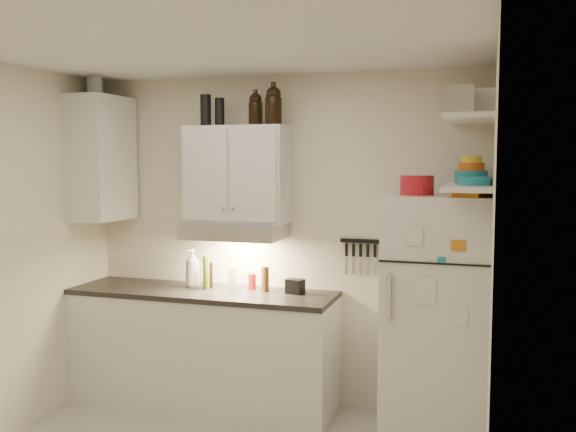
% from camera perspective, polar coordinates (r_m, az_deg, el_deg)
% --- Properties ---
extents(ceiling, '(3.20, 3.00, 0.02)m').
position_cam_1_polar(ceiling, '(3.74, -8.15, 15.33)').
color(ceiling, white).
rests_on(ceiling, ground).
extents(back_wall, '(3.20, 0.02, 2.60)m').
position_cam_1_polar(back_wall, '(5.12, -0.60, -2.14)').
color(back_wall, beige).
rests_on(back_wall, ground).
extents(right_wall, '(0.02, 3.00, 2.60)m').
position_cam_1_polar(right_wall, '(3.37, 17.76, -6.13)').
color(right_wall, beige).
rests_on(right_wall, ground).
extents(base_cabinet, '(2.10, 0.60, 0.88)m').
position_cam_1_polar(base_cabinet, '(5.21, -7.56, -11.72)').
color(base_cabinet, silver).
rests_on(base_cabinet, floor).
extents(countertop, '(2.10, 0.62, 0.04)m').
position_cam_1_polar(countertop, '(5.10, -7.62, -6.77)').
color(countertop, black).
rests_on(countertop, base_cabinet).
extents(upper_cabinet, '(0.80, 0.33, 0.75)m').
position_cam_1_polar(upper_cabinet, '(5.02, -4.49, 3.71)').
color(upper_cabinet, silver).
rests_on(upper_cabinet, back_wall).
extents(side_cabinet, '(0.33, 0.55, 1.00)m').
position_cam_1_polar(side_cabinet, '(5.43, -16.25, 4.94)').
color(side_cabinet, silver).
rests_on(side_cabinet, left_wall).
extents(range_hood, '(0.76, 0.46, 0.12)m').
position_cam_1_polar(range_hood, '(4.99, -4.74, -1.31)').
color(range_hood, silver).
rests_on(range_hood, back_wall).
extents(fridge, '(0.70, 0.68, 1.70)m').
position_cam_1_polar(fridge, '(4.62, 13.07, -8.75)').
color(fridge, silver).
rests_on(fridge, floor).
extents(shelf_hi, '(0.30, 0.95, 0.03)m').
position_cam_1_polar(shelf_hi, '(4.35, 15.94, 8.28)').
color(shelf_hi, silver).
rests_on(shelf_hi, right_wall).
extents(shelf_lo, '(0.30, 0.95, 0.03)m').
position_cam_1_polar(shelf_lo, '(4.34, 15.80, 2.48)').
color(shelf_lo, silver).
rests_on(shelf_lo, right_wall).
extents(knife_strip, '(0.42, 0.02, 0.03)m').
position_cam_1_polar(knife_strip, '(4.92, 7.08, -2.24)').
color(knife_strip, black).
rests_on(knife_strip, back_wall).
extents(dutch_oven, '(0.25, 0.25, 0.13)m').
position_cam_1_polar(dutch_oven, '(4.45, 11.38, 2.70)').
color(dutch_oven, '#AB141F').
rests_on(dutch_oven, fridge).
extents(book_stack, '(0.22, 0.25, 0.07)m').
position_cam_1_polar(book_stack, '(4.27, 15.81, 2.11)').
color(book_stack, orange).
rests_on(book_stack, fridge).
extents(spice_jar, '(0.06, 0.06, 0.09)m').
position_cam_1_polar(spice_jar, '(4.42, 14.50, 2.32)').
color(spice_jar, silver).
rests_on(spice_jar, fridge).
extents(stock_pot, '(0.31, 0.31, 0.18)m').
position_cam_1_polar(stock_pot, '(4.60, 15.25, 9.39)').
color(stock_pot, silver).
rests_on(stock_pot, shelf_hi).
extents(tin_a, '(0.19, 0.17, 0.17)m').
position_cam_1_polar(tin_a, '(4.35, 16.94, 9.60)').
color(tin_a, '#AAAAAD').
rests_on(tin_a, shelf_hi).
extents(tin_b, '(0.18, 0.18, 0.17)m').
position_cam_1_polar(tin_b, '(4.04, 14.93, 9.97)').
color(tin_b, '#AAAAAD').
rests_on(tin_b, shelf_hi).
extents(bowl_teal, '(0.22, 0.22, 0.09)m').
position_cam_1_polar(bowl_teal, '(4.60, 15.93, 3.35)').
color(bowl_teal, teal).
rests_on(bowl_teal, shelf_lo).
extents(bowl_orange, '(0.18, 0.18, 0.05)m').
position_cam_1_polar(bowl_orange, '(4.58, 15.97, 4.24)').
color(bowl_orange, '#C54E12').
rests_on(bowl_orange, bowl_teal).
extents(bowl_yellow, '(0.14, 0.14, 0.04)m').
position_cam_1_polar(bowl_yellow, '(4.58, 15.98, 4.85)').
color(bowl_yellow, yellow).
rests_on(bowl_yellow, bowl_orange).
extents(plates, '(0.27, 0.27, 0.05)m').
position_cam_1_polar(plates, '(4.29, 16.29, 2.99)').
color(plates, teal).
rests_on(plates, shelf_lo).
extents(growler_a, '(0.13, 0.13, 0.25)m').
position_cam_1_polar(growler_a, '(4.99, -2.91, 9.48)').
color(growler_a, black).
rests_on(growler_a, upper_cabinet).
extents(growler_b, '(0.16, 0.16, 0.29)m').
position_cam_1_polar(growler_b, '(4.88, -1.29, 9.82)').
color(growler_b, black).
rests_on(growler_b, upper_cabinet).
extents(thermos_a, '(0.07, 0.07, 0.21)m').
position_cam_1_polar(thermos_a, '(5.04, -6.09, 9.18)').
color(thermos_a, black).
rests_on(thermos_a, upper_cabinet).
extents(thermos_b, '(0.09, 0.09, 0.24)m').
position_cam_1_polar(thermos_b, '(5.06, -7.33, 9.30)').
color(thermos_b, black).
rests_on(thermos_b, upper_cabinet).
extents(side_jar, '(0.16, 0.16, 0.17)m').
position_cam_1_polar(side_jar, '(5.49, -16.82, 11.04)').
color(side_jar, silver).
rests_on(side_jar, side_cabinet).
extents(soap_bottle, '(0.16, 0.16, 0.34)m').
position_cam_1_polar(soap_bottle, '(5.19, -8.48, -4.42)').
color(soap_bottle, silver).
rests_on(soap_bottle, countertop).
extents(pepper_mill, '(0.08, 0.08, 0.20)m').
position_cam_1_polar(pepper_mill, '(4.99, -2.05, -5.62)').
color(pepper_mill, brown).
rests_on(pepper_mill, countertop).
extents(oil_bottle, '(0.06, 0.06, 0.27)m').
position_cam_1_polar(oil_bottle, '(5.10, -7.29, -5.03)').
color(oil_bottle, '#4B5D17').
rests_on(oil_bottle, countertop).
extents(vinegar_bottle, '(0.05, 0.05, 0.21)m').
position_cam_1_polar(vinegar_bottle, '(5.14, -6.93, -5.25)').
color(vinegar_bottle, black).
rests_on(vinegar_bottle, countertop).
extents(clear_bottle, '(0.07, 0.07, 0.18)m').
position_cam_1_polar(clear_bottle, '(5.08, -4.93, -5.52)').
color(clear_bottle, silver).
rests_on(clear_bottle, countertop).
extents(red_jar, '(0.07, 0.07, 0.12)m').
position_cam_1_polar(red_jar, '(5.08, -3.21, -5.83)').
color(red_jar, '#AB141F').
rests_on(red_jar, countertop).
extents(caddy, '(0.15, 0.12, 0.11)m').
position_cam_1_polar(caddy, '(4.92, 0.64, -6.27)').
color(caddy, black).
rests_on(caddy, countertop).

